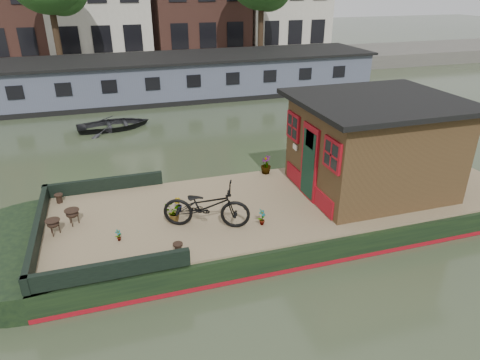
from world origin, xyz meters
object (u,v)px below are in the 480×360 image
object	(u,v)px
cabin	(373,144)
brazier_front	(73,217)
potted_plant_a	(262,217)
brazier_rear	(54,227)
bicycle	(206,206)
dinghy	(114,121)

from	to	relation	value
cabin	brazier_front	bearing A→B (deg)	177.43
potted_plant_a	cabin	bearing A→B (deg)	16.00
potted_plant_a	brazier_front	distance (m)	4.26
brazier_front	brazier_rear	distance (m)	0.50
cabin	potted_plant_a	world-z (taller)	cabin
cabin	bicycle	bearing A→B (deg)	-172.08
brazier_rear	dinghy	bearing A→B (deg)	80.37
cabin	dinghy	world-z (taller)	cabin
brazier_rear	dinghy	distance (m)	9.43
bicycle	potted_plant_a	distance (m)	1.28
bicycle	brazier_rear	world-z (taller)	bicycle
cabin	brazier_rear	xyz separation A→B (m)	(-7.79, 0.01, -1.05)
brazier_front	dinghy	distance (m)	9.06
potted_plant_a	brazier_front	size ratio (longest dim) A/B	1.05
bicycle	brazier_rear	xyz separation A→B (m)	(-3.25, 0.65, -0.33)
brazier_front	dinghy	world-z (taller)	brazier_front
potted_plant_a	brazier_rear	xyz separation A→B (m)	(-4.44, 0.97, -0.02)
cabin	brazier_rear	distance (m)	7.86
bicycle	brazier_rear	distance (m)	3.33
bicycle	dinghy	distance (m)	10.10
dinghy	potted_plant_a	bearing A→B (deg)	-170.40
bicycle	dinghy	xyz separation A→B (m)	(-1.67, 9.93, -0.85)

